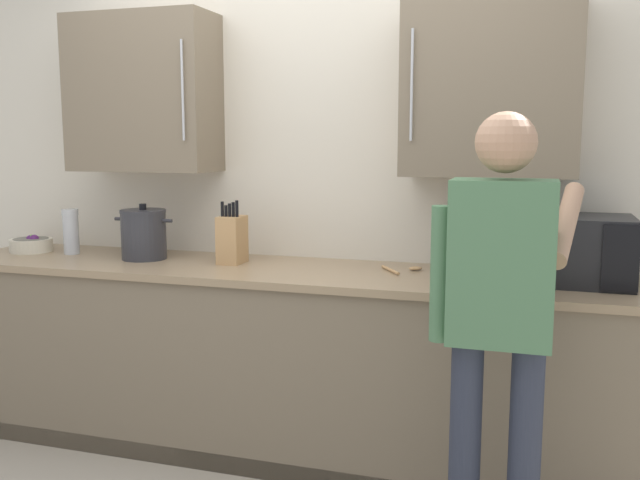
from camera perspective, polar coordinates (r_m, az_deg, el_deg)
back_wall_tiled at (r=3.56m, az=-0.51°, el=7.55°), size 4.19×0.44×2.77m
counter_unit at (r=3.42m, az=-2.19°, el=-9.89°), size 3.54×0.67×0.91m
microwave_oven at (r=3.13m, az=19.23°, el=-0.74°), size 0.60×0.70×0.29m
knife_block at (r=3.45m, az=-7.18°, el=0.08°), size 0.11×0.15×0.31m
stock_pot at (r=3.66m, az=-14.16°, el=0.46°), size 0.33×0.23×0.28m
wooden_spoon at (r=3.26m, az=6.87°, el=-2.36°), size 0.20×0.19×0.02m
fruit_bowl at (r=4.10m, az=-22.45°, el=-0.29°), size 0.22×0.22×0.09m
thermos_flask at (r=3.93m, az=-19.63°, el=0.67°), size 0.09×0.09×0.24m
person_figure at (r=2.43m, az=14.44°, el=-5.32°), size 0.51×0.55×1.61m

